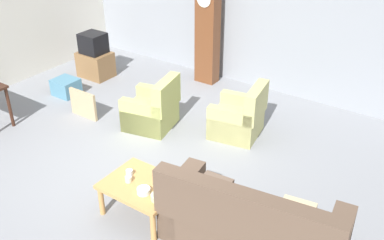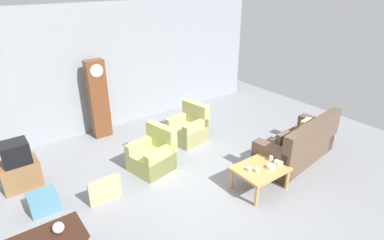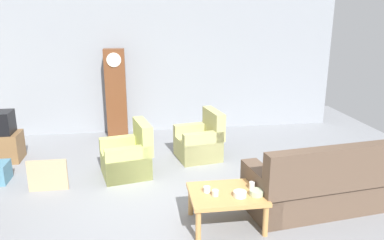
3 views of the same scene
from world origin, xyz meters
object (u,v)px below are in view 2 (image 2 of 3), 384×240
(armchair_olive_far, at_px, (188,129))
(cup_blue_rimmed, at_px, (249,169))
(tv_stand_cabinet, at_px, (21,174))
(cup_white_porcelain, at_px, (271,158))
(couch_floral, at_px, (298,146))
(grandfather_clock, at_px, (98,99))
(bowl_white_stacked, at_px, (271,167))
(coffee_table_wood, at_px, (260,171))
(tv_crt, at_px, (15,153))
(armchair_olive_near, at_px, (153,156))
(storage_box_blue, at_px, (43,202))
(framed_picture_leaning, at_px, (105,190))
(bowl_shallow_green, at_px, (278,163))
(cup_cream_tall, at_px, (257,170))
(glass_dome_cloche, at_px, (58,228))

(armchair_olive_far, distance_m, cup_blue_rimmed, 2.39)
(tv_stand_cabinet, height_order, cup_white_porcelain, cup_white_porcelain)
(couch_floral, bearing_deg, grandfather_clock, 128.85)
(cup_white_porcelain, relative_size, bowl_white_stacked, 0.60)
(coffee_table_wood, bearing_deg, cup_white_porcelain, 7.82)
(tv_crt, bearing_deg, armchair_olive_near, -22.75)
(armchair_olive_near, bearing_deg, storage_box_blue, 179.84)
(framed_picture_leaning, xyz_separation_m, bowl_shallow_green, (2.89, -1.50, 0.25))
(tv_crt, xyz_separation_m, bowl_shallow_green, (4.01, -2.92, -0.25))
(tv_crt, distance_m, storage_box_blue, 1.15)
(storage_box_blue, distance_m, cup_blue_rimmed, 3.71)
(storage_box_blue, bearing_deg, cup_cream_tall, -29.50)
(framed_picture_leaning, relative_size, cup_white_porcelain, 6.08)
(tv_crt, height_order, cup_cream_tall, tv_crt)
(cup_blue_rimmed, relative_size, bowl_shallow_green, 0.49)
(tv_stand_cabinet, bearing_deg, cup_blue_rimmed, -38.96)
(coffee_table_wood, xyz_separation_m, tv_crt, (-3.65, 2.80, 0.35))
(storage_box_blue, bearing_deg, cup_blue_rimmed, -28.60)
(cup_white_porcelain, bearing_deg, bowl_shallow_green, -87.98)
(tv_crt, distance_m, glass_dome_cloche, 2.59)
(grandfather_clock, xyz_separation_m, tv_stand_cabinet, (-2.09, -1.14, -0.72))
(grandfather_clock, bearing_deg, cup_white_porcelain, -63.81)
(tv_stand_cabinet, relative_size, storage_box_blue, 1.45)
(cup_cream_tall, distance_m, bowl_shallow_green, 0.53)
(armchair_olive_far, distance_m, cup_white_porcelain, 2.39)
(cup_white_porcelain, height_order, bowl_white_stacked, cup_white_porcelain)
(armchair_olive_far, xyz_separation_m, cup_cream_tall, (-0.22, -2.47, 0.20))
(grandfather_clock, distance_m, cup_white_porcelain, 4.36)
(tv_crt, bearing_deg, couch_floral, -26.93)
(tv_stand_cabinet, distance_m, bowl_white_stacked, 4.80)
(grandfather_clock, relative_size, tv_crt, 4.09)
(armchair_olive_near, relative_size, bowl_shallow_green, 5.17)
(bowl_shallow_green, bearing_deg, cup_cream_tall, 173.44)
(grandfather_clock, distance_m, tv_crt, 2.39)
(tv_stand_cabinet, xyz_separation_m, storage_box_blue, (0.16, -0.98, -0.10))
(storage_box_blue, relative_size, cup_cream_tall, 5.34)
(armchair_olive_far, relative_size, bowl_white_stacked, 5.57)
(couch_floral, distance_m, grandfather_clock, 4.82)
(tv_crt, bearing_deg, bowl_white_stacked, -37.72)
(armchair_olive_near, distance_m, glass_dome_cloche, 2.83)
(armchair_olive_far, relative_size, coffee_table_wood, 0.96)
(armchair_olive_far, height_order, cup_blue_rimmed, armchair_olive_far)
(bowl_shallow_green, bearing_deg, grandfather_clock, 115.27)
(couch_floral, xyz_separation_m, grandfather_clock, (-3.00, 3.72, 0.64))
(grandfather_clock, relative_size, bowl_shallow_green, 10.91)
(glass_dome_cloche, distance_m, cup_white_porcelain, 3.93)
(bowl_white_stacked, relative_size, bowl_shallow_green, 0.92)
(framed_picture_leaning, bearing_deg, grandfather_clock, 69.27)
(cup_white_porcelain, relative_size, cup_blue_rimmed, 1.11)
(coffee_table_wood, distance_m, cup_cream_tall, 0.21)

